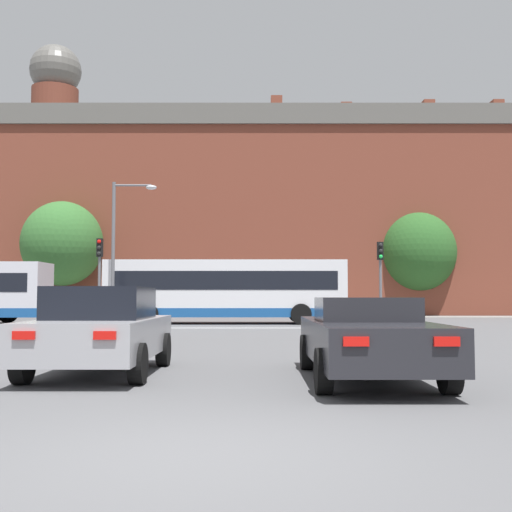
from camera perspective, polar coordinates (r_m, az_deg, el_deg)
name	(u,v)px	position (r m, az deg, el deg)	size (l,w,h in m)	color
ground_plane	(191,455)	(5.73, -5.83, -17.20)	(400.00, 400.00, 0.00)	#545456
stop_line_strip	(240,328)	(27.44, -1.40, -6.41)	(9.29, 0.30, 0.01)	silver
far_pavement	(245,317)	(42.21, -1.01, -5.43)	(70.32, 2.50, 0.01)	gray
brick_civic_building	(265,216)	(51.05, 0.79, 3.61)	(44.19, 11.77, 21.59)	brown
car_saloon_left	(98,330)	(11.52, -13.87, -6.40)	(2.01, 4.28, 1.51)	#9E9EA3
car_roadster_right	(364,338)	(10.60, 9.58, -7.16)	(1.96, 4.92, 1.33)	#232328
bus_crossing_lead	(223,290)	(31.80, -2.97, -3.02)	(11.74, 2.69, 3.11)	silver
traffic_light_near_left	(96,267)	(28.69, -14.03, -0.96)	(0.26, 0.31, 3.87)	slate
traffic_light_near_right	(377,269)	(28.90, 10.72, -1.16)	(0.26, 0.31, 3.76)	slate
street_lamp_junction	(118,237)	(30.38, -12.17, 1.69)	(2.07, 0.36, 6.67)	slate
pedestrian_waiting	(156,303)	(41.81, -8.85, -4.12)	(0.23, 0.40, 1.61)	brown
pedestrian_walking_east	(146,302)	(42.98, -9.74, -4.04)	(0.24, 0.41, 1.67)	#333851
tree_by_building	(59,244)	(45.78, -17.13, 1.06)	(5.52, 5.52, 7.85)	#4C3823
tree_kerbside	(414,252)	(47.20, 13.88, 0.33)	(5.44, 5.44, 7.37)	#4C3823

